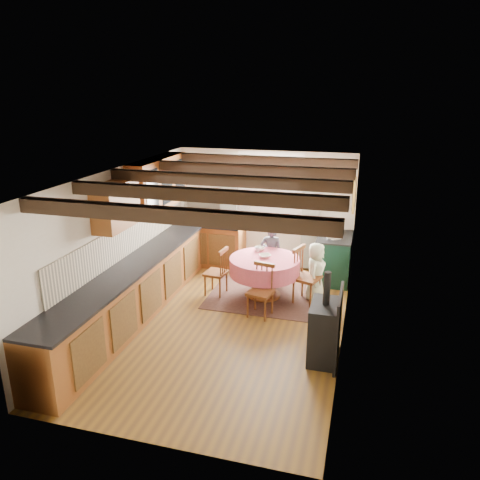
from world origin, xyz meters
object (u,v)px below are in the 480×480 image
(chair_near, at_px, (260,291))
(dining_table, at_px, (264,278))
(cup, at_px, (258,249))
(child_right, at_px, (316,272))
(chair_left, at_px, (216,271))
(cast_iron_stove, at_px, (325,317))
(chair_right, at_px, (307,276))
(aga_range, at_px, (334,258))
(child_far, at_px, (271,254))

(chair_near, bearing_deg, dining_table, 108.39)
(chair_near, relative_size, cup, 9.18)
(dining_table, xyz_separation_m, chair_near, (0.09, -0.72, 0.07))
(child_right, relative_size, cup, 10.87)
(chair_left, distance_m, cast_iron_stove, 2.67)
(chair_near, xyz_separation_m, chair_left, (-0.96, 0.63, -0.00))
(chair_right, bearing_deg, aga_range, 1.22)
(aga_range, distance_m, cast_iron_stove, 2.89)
(dining_table, height_order, chair_near, chair_near)
(chair_left, bearing_deg, dining_table, 102.37)
(chair_left, height_order, chair_right, chair_right)
(chair_right, distance_m, child_right, 0.20)
(dining_table, distance_m, chair_left, 0.88)
(aga_range, relative_size, cast_iron_stove, 0.77)
(chair_near, xyz_separation_m, child_right, (0.79, 0.86, 0.08))
(chair_near, height_order, chair_left, chair_near)
(chair_left, xyz_separation_m, child_far, (0.85, 0.77, 0.14))
(child_right, bearing_deg, cup, 87.56)
(aga_range, relative_size, child_far, 0.86)
(cup, bearing_deg, child_right, -8.34)
(dining_table, relative_size, child_right, 1.17)
(cast_iron_stove, relative_size, cup, 13.37)
(child_far, bearing_deg, dining_table, 89.81)
(cast_iron_stove, xyz_separation_m, child_right, (-0.34, 1.89, -0.12))
(chair_near, relative_size, child_far, 0.77)
(chair_near, distance_m, cast_iron_stove, 1.54)
(cast_iron_stove, bearing_deg, aga_range, 92.18)
(aga_range, xyz_separation_m, child_far, (-1.13, -0.47, 0.12))
(cast_iron_stove, bearing_deg, child_right, 100.24)
(chair_left, height_order, cast_iron_stove, cast_iron_stove)
(chair_left, relative_size, cast_iron_stove, 0.69)
(chair_near, bearing_deg, child_right, 58.84)
(aga_range, height_order, child_right, child_right)
(chair_left, distance_m, child_far, 1.16)
(child_right, distance_m, cup, 1.12)
(child_far, bearing_deg, aga_range, -159.76)
(chair_right, xyz_separation_m, child_far, (-0.78, 0.69, 0.08))
(chair_near, distance_m, cup, 1.12)
(chair_near, xyz_separation_m, cup, (-0.29, 1.02, 0.34))
(chair_left, relative_size, child_right, 0.84)
(chair_right, bearing_deg, chair_near, 155.33)
(child_right, bearing_deg, chair_left, 103.61)
(aga_range, relative_size, child_right, 0.94)
(child_far, relative_size, child_right, 1.10)
(child_right, bearing_deg, chair_right, 146.72)
(cast_iron_stove, bearing_deg, cup, 124.83)
(child_right, bearing_deg, cast_iron_stove, -163.86)
(cup, bearing_deg, child_far, 64.49)
(cast_iron_stove, bearing_deg, child_far, 117.23)
(chair_near, xyz_separation_m, cast_iron_stove, (1.13, -1.02, 0.20))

